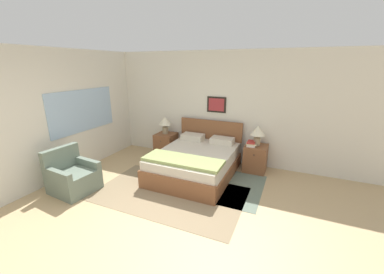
{
  "coord_description": "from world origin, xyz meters",
  "views": [
    {
      "loc": [
        1.69,
        -2.35,
        2.28
      ],
      "look_at": [
        -0.06,
        1.62,
        0.94
      ],
      "focal_mm": 22.0,
      "sensor_mm": 36.0,
      "label": 1
    }
  ],
  "objects_px": {
    "nightstand_by_door": "(255,158)",
    "table_lamp_by_door": "(258,132)",
    "nightstand_near_window": "(166,145)",
    "bed": "(196,162)",
    "armchair": "(72,177)",
    "table_lamp_near_window": "(165,122)"
  },
  "relations": [
    {
      "from": "armchair",
      "to": "table_lamp_near_window",
      "type": "bearing_deg",
      "value": 168.21
    },
    {
      "from": "nightstand_near_window",
      "to": "table_lamp_near_window",
      "type": "bearing_deg",
      "value": 140.18
    },
    {
      "from": "nightstand_near_window",
      "to": "bed",
      "type": "bearing_deg",
      "value": -32.22
    },
    {
      "from": "table_lamp_near_window",
      "to": "table_lamp_by_door",
      "type": "bearing_deg",
      "value": 0.0
    },
    {
      "from": "nightstand_near_window",
      "to": "table_lamp_by_door",
      "type": "xyz_separation_m",
      "value": [
        2.27,
        0.02,
        0.6
      ]
    },
    {
      "from": "nightstand_near_window",
      "to": "nightstand_by_door",
      "type": "xyz_separation_m",
      "value": [
        2.27,
        0.0,
        0.0
      ]
    },
    {
      "from": "nightstand_by_door",
      "to": "table_lamp_by_door",
      "type": "relative_size",
      "value": 1.33
    },
    {
      "from": "bed",
      "to": "armchair",
      "type": "xyz_separation_m",
      "value": [
        -1.85,
        -1.55,
        -0.02
      ]
    },
    {
      "from": "armchair",
      "to": "bed",
      "type": "bearing_deg",
      "value": 135.07
    },
    {
      "from": "table_lamp_near_window",
      "to": "table_lamp_by_door",
      "type": "distance_m",
      "value": 2.29
    },
    {
      "from": "armchair",
      "to": "table_lamp_by_door",
      "type": "distance_m",
      "value": 3.81
    },
    {
      "from": "nightstand_by_door",
      "to": "table_lamp_by_door",
      "type": "xyz_separation_m",
      "value": [
        -0.0,
        0.02,
        0.6
      ]
    },
    {
      "from": "nightstand_near_window",
      "to": "table_lamp_near_window",
      "type": "distance_m",
      "value": 0.6
    },
    {
      "from": "bed",
      "to": "armchair",
      "type": "bearing_deg",
      "value": -140.04
    },
    {
      "from": "bed",
      "to": "nightstand_by_door",
      "type": "xyz_separation_m",
      "value": [
        1.14,
        0.72,
        0.0
      ]
    },
    {
      "from": "armchair",
      "to": "nightstand_near_window",
      "type": "height_order",
      "value": "armchair"
    },
    {
      "from": "nightstand_near_window",
      "to": "table_lamp_by_door",
      "type": "relative_size",
      "value": 1.33
    },
    {
      "from": "nightstand_by_door",
      "to": "table_lamp_by_door",
      "type": "height_order",
      "value": "table_lamp_by_door"
    },
    {
      "from": "bed",
      "to": "armchair",
      "type": "height_order",
      "value": "bed"
    },
    {
      "from": "bed",
      "to": "armchair",
      "type": "distance_m",
      "value": 2.41
    },
    {
      "from": "armchair",
      "to": "nightstand_by_door",
      "type": "distance_m",
      "value": 3.75
    },
    {
      "from": "table_lamp_by_door",
      "to": "bed",
      "type": "bearing_deg",
      "value": -147.21
    }
  ]
}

